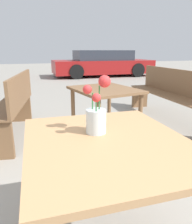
% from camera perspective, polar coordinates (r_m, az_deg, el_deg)
% --- Properties ---
extents(table_front, '(0.86, 0.97, 0.71)m').
position_cam_1_polar(table_front, '(1.14, 2.84, -11.75)').
color(table_front, tan).
rests_on(table_front, ground_plane).
extents(flower_vase, '(0.14, 0.15, 0.31)m').
position_cam_1_polar(flower_vase, '(1.16, 0.13, -1.05)').
color(flower_vase, silver).
rests_on(flower_vase, table_front).
extents(bench_middle, '(0.65, 1.51, 0.85)m').
position_cam_1_polar(bench_middle, '(3.11, -20.36, 2.00)').
color(bench_middle, brown).
rests_on(bench_middle, ground_plane).
extents(bench_far, '(0.51, 2.02, 0.85)m').
position_cam_1_polar(bench_far, '(3.83, 18.92, 4.95)').
color(bench_far, brown).
rests_on(bench_far, ground_plane).
extents(table_back, '(0.78, 0.89, 0.70)m').
position_cam_1_polar(table_back, '(2.64, 2.30, 3.60)').
color(table_back, brown).
rests_on(table_back, ground_plane).
extents(parked_car, '(4.58, 2.05, 1.15)m').
position_cam_1_polar(parked_car, '(10.26, 1.68, 12.50)').
color(parked_car, maroon).
rests_on(parked_car, ground_plane).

